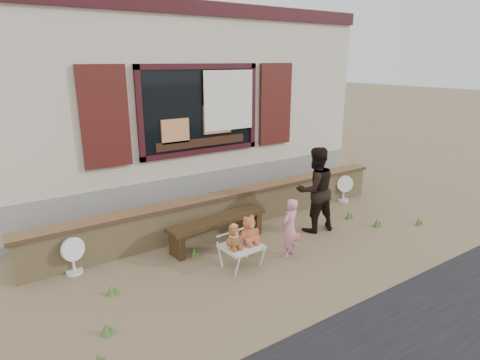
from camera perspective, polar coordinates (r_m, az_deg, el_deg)
ground at (r=6.73m, az=2.87°, el=-9.42°), size 80.00×80.00×0.00m
shopfront at (r=10.05m, az=-12.59°, el=10.83°), size 8.04×5.13×4.00m
brick_wall at (r=7.35m, az=-1.73°, el=-4.17°), size 7.10×0.36×0.67m
bench at (r=6.71m, az=-3.19°, el=-6.40°), size 1.80×0.53×0.46m
folding_chair at (r=6.00m, az=0.17°, el=-9.54°), size 0.59×0.53×0.34m
teddy_bear_left at (r=5.83m, az=-0.92°, el=-8.01°), size 0.29×0.25×0.37m
teddy_bear_right at (r=5.97m, az=1.24°, el=-7.00°), size 0.34×0.30×0.44m
child at (r=6.27m, az=7.10°, el=-6.80°), size 0.40×0.32×0.95m
adult at (r=7.19m, az=10.63°, el=-1.36°), size 0.83×0.69×1.53m
fan_left at (r=6.31m, az=-22.72°, el=-9.85°), size 0.36×0.24×0.56m
fan_right at (r=8.98m, az=14.54°, el=-1.13°), size 0.37×0.26×0.58m
grass_tufts at (r=6.21m, az=1.84°, el=-11.05°), size 6.04×1.66×0.16m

